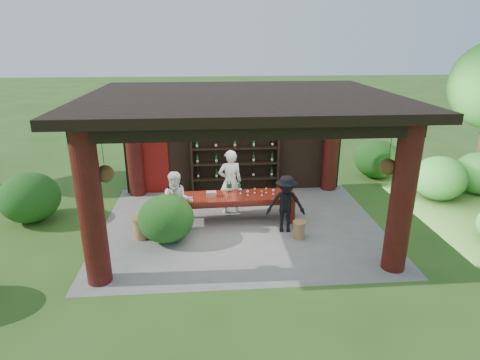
{
  "coord_description": "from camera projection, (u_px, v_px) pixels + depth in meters",
  "views": [
    {
      "loc": [
        -0.82,
        -9.79,
        4.78
      ],
      "look_at": [
        0.0,
        0.4,
        1.15
      ],
      "focal_mm": 30.0,
      "sensor_mm": 36.0,
      "label": 1
    }
  ],
  "objects": [
    {
      "name": "pavilion",
      "position": [
        239.0,
        145.0,
        10.55
      ],
      "size": [
        7.5,
        6.0,
        3.6
      ],
      "color": "slate",
      "rests_on": "ground"
    },
    {
      "name": "stool_far_left",
      "position": [
        141.0,
        227.0,
        10.04
      ],
      "size": [
        0.44,
        0.44,
        0.57
      ],
      "rotation": [
        0.0,
        0.0,
        -0.12
      ],
      "color": "olive",
      "rests_on": "ground"
    },
    {
      "name": "napkin_basket",
      "position": [
        211.0,
        194.0,
        10.77
      ],
      "size": [
        0.27,
        0.19,
        0.14
      ],
      "primitive_type": "cube",
      "rotation": [
        0.0,
        0.0,
        0.03
      ],
      "color": "#BF6672",
      "rests_on": "tasting_table"
    },
    {
      "name": "table_glasses",
      "position": [
        257.0,
        191.0,
        10.94
      ],
      "size": [
        0.95,
        0.27,
        0.15
      ],
      "color": "silver",
      "rests_on": "tasting_table"
    },
    {
      "name": "shrubs",
      "position": [
        307.0,
        194.0,
        11.54
      ],
      "size": [
        15.32,
        8.19,
        1.36
      ],
      "color": "#194C14",
      "rests_on": "ground"
    },
    {
      "name": "tasting_table",
      "position": [
        233.0,
        199.0,
        10.92
      ],
      "size": [
        3.42,
        0.98,
        0.75
      ],
      "rotation": [
        0.0,
        0.0,
        0.03
      ],
      "color": "#60150D",
      "rests_on": "ground"
    },
    {
      "name": "wine_shelf",
      "position": [
        235.0,
        156.0,
        12.75
      ],
      "size": [
        2.79,
        0.42,
        2.46
      ],
      "color": "black",
      "rests_on": "ground"
    },
    {
      "name": "guest_man",
      "position": [
        286.0,
        204.0,
        10.27
      ],
      "size": [
        1.04,
        0.66,
        1.53
      ],
      "primitive_type": "imported",
      "rotation": [
        0.0,
        0.0,
        -0.1
      ],
      "color": "black",
      "rests_on": "ground"
    },
    {
      "name": "ground",
      "position": [
        241.0,
        225.0,
        10.86
      ],
      "size": [
        90.0,
        90.0,
        0.0
      ],
      "primitive_type": "plane",
      "color": "#2D5119",
      "rests_on": "ground"
    },
    {
      "name": "stool_near_right",
      "position": [
        299.0,
        229.0,
        10.08
      ],
      "size": [
        0.34,
        0.34,
        0.45
      ],
      "rotation": [
        0.0,
        0.0,
        0.41
      ],
      "color": "olive",
      "rests_on": "ground"
    },
    {
      "name": "host",
      "position": [
        230.0,
        182.0,
        11.35
      ],
      "size": [
        0.74,
        0.55,
        1.86
      ],
      "primitive_type": "imported",
      "rotation": [
        0.0,
        0.0,
        3.3
      ],
      "color": "white",
      "rests_on": "ground"
    },
    {
      "name": "table_bottles",
      "position": [
        233.0,
        186.0,
        11.08
      ],
      "size": [
        0.4,
        0.09,
        0.31
      ],
      "color": "#194C1E",
      "rests_on": "tasting_table"
    },
    {
      "name": "guest_woman",
      "position": [
        177.0,
        203.0,
        10.15
      ],
      "size": [
        0.87,
        0.72,
        1.66
      ],
      "primitive_type": "imported",
      "rotation": [
        0.0,
        0.0,
        0.12
      ],
      "color": "white",
      "rests_on": "ground"
    },
    {
      "name": "stool_near_left",
      "position": [
        173.0,
        229.0,
        10.02
      ],
      "size": [
        0.39,
        0.39,
        0.51
      ],
      "rotation": [
        0.0,
        0.0,
        0.31
      ],
      "color": "olive",
      "rests_on": "ground"
    },
    {
      "name": "trees",
      "position": [
        347.0,
        93.0,
        10.9
      ],
      "size": [
        21.56,
        9.58,
        4.8
      ],
      "color": "#3F2819",
      "rests_on": "ground"
    }
  ]
}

